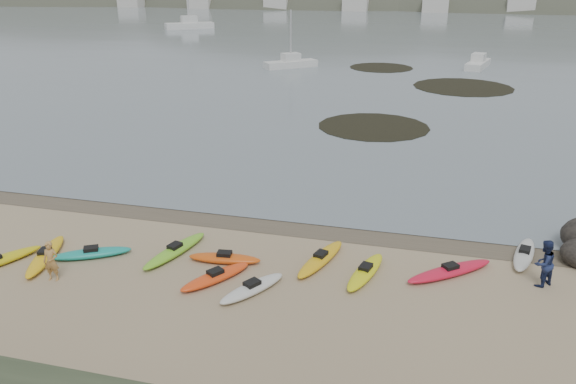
# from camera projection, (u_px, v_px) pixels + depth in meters

# --- Properties ---
(ground) EXTENTS (600.00, 600.00, 0.00)m
(ground) POSITION_uv_depth(u_px,v_px,m) (288.00, 222.00, 25.72)
(ground) COLOR tan
(ground) RESTS_ON ground
(wet_sand) EXTENTS (60.00, 60.00, 0.00)m
(wet_sand) POSITION_uv_depth(u_px,v_px,m) (286.00, 225.00, 25.44)
(wet_sand) COLOR brown
(wet_sand) RESTS_ON ground
(kayaks) EXTENTS (22.04, 9.27, 0.34)m
(kayaks) POSITION_uv_depth(u_px,v_px,m) (238.00, 263.00, 21.79)
(kayaks) COLOR #F24515
(kayaks) RESTS_ON ground
(person_west) EXTENTS (0.62, 0.46, 1.56)m
(person_west) POSITION_uv_depth(u_px,v_px,m) (51.00, 261.00, 20.67)
(person_west) COLOR tan
(person_west) RESTS_ON ground
(person_east) EXTENTS (1.11, 1.09, 1.81)m
(person_east) POSITION_uv_depth(u_px,v_px,m) (544.00, 263.00, 20.26)
(person_east) COLOR navy
(person_east) RESTS_ON ground
(kelp_mats) EXTENTS (17.56, 35.19, 0.04)m
(kelp_mats) POSITION_uv_depth(u_px,v_px,m) (416.00, 90.00, 53.91)
(kelp_mats) COLOR black
(kelp_mats) RESTS_ON water
(moored_boats) EXTENTS (92.01, 79.58, 1.32)m
(moored_boats) POSITION_uv_depth(u_px,v_px,m) (423.00, 35.00, 95.25)
(moored_boats) COLOR silver
(moored_boats) RESTS_ON ground
(far_hills) EXTENTS (550.00, 135.00, 80.00)m
(far_hills) POSITION_uv_depth(u_px,v_px,m) (533.00, 52.00, 197.29)
(far_hills) COLOR #384235
(far_hills) RESTS_ON ground
(far_town) EXTENTS (199.00, 5.00, 4.00)m
(far_town) POSITION_uv_depth(u_px,v_px,m) (439.00, 5.00, 154.26)
(far_town) COLOR beige
(far_town) RESTS_ON ground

